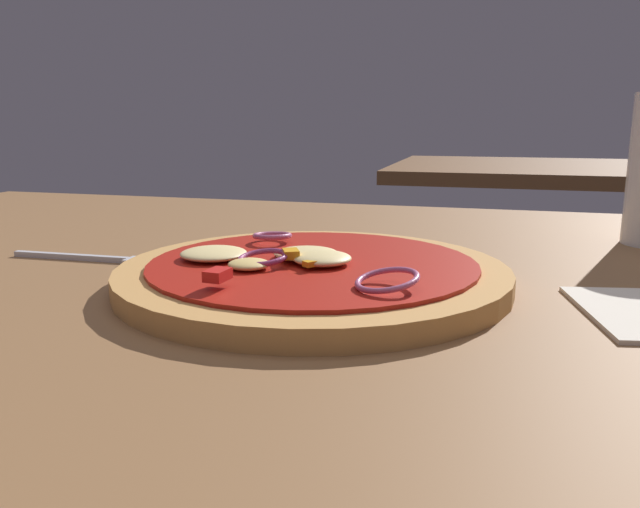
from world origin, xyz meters
TOP-DOWN VIEW (x-y plane):
  - dining_table at (0.00, 0.00)m, footprint 1.35×0.87m
  - pizza at (0.01, -0.03)m, footprint 0.29×0.29m
  - fork at (-0.19, -0.00)m, footprint 0.17×0.02m
  - background_table at (0.21, 1.36)m, footprint 0.69×0.66m

SIDE VIEW (x-z plane):
  - dining_table at x=0.00m, z-range 0.00..0.03m
  - background_table at x=0.21m, z-range 0.00..0.03m
  - fork at x=-0.19m, z-range 0.03..0.04m
  - pizza at x=0.01m, z-range 0.03..0.06m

